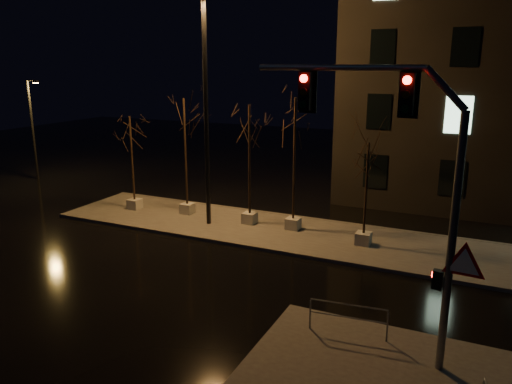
% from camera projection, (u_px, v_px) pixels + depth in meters
% --- Properties ---
extents(ground, '(90.00, 90.00, 0.00)m').
position_uv_depth(ground, '(203.00, 277.00, 19.35)').
color(ground, black).
rests_on(ground, ground).
extents(median, '(22.00, 5.00, 0.15)m').
position_uv_depth(median, '(266.00, 230.00, 24.60)').
color(median, '#4A4742').
rests_on(median, ground).
extents(sidewalk_corner, '(7.00, 5.00, 0.15)m').
position_uv_depth(sidewalk_corner, '(379.00, 373.00, 13.20)').
color(sidewalk_corner, '#4A4742').
rests_on(sidewalk_corner, ground).
extents(tree_0, '(1.80, 1.80, 5.29)m').
position_uv_depth(tree_0, '(131.00, 137.00, 26.86)').
color(tree_0, '#B0AEA4').
rests_on(tree_0, median).
extents(tree_1, '(1.80, 1.80, 6.31)m').
position_uv_depth(tree_1, '(184.00, 125.00, 25.81)').
color(tree_1, '#B0AEA4').
rests_on(tree_1, median).
extents(tree_2, '(1.80, 1.80, 6.11)m').
position_uv_depth(tree_2, '(249.00, 132.00, 24.18)').
color(tree_2, '#B0AEA4').
rests_on(tree_2, median).
extents(tree_3, '(1.80, 1.80, 6.53)m').
position_uv_depth(tree_3, '(295.00, 128.00, 23.23)').
color(tree_3, '#B0AEA4').
rests_on(tree_3, median).
extents(tree_4, '(1.80, 1.80, 4.71)m').
position_uv_depth(tree_4, '(367.00, 166.00, 21.49)').
color(tree_4, '#B0AEA4').
rests_on(tree_4, median).
extents(traffic_signal_mast, '(6.41, 0.73, 7.86)m').
position_uv_depth(traffic_signal_mast, '(405.00, 174.00, 12.63)').
color(traffic_signal_mast, slate).
rests_on(traffic_signal_mast, sidewalk_corner).
extents(streetlight_main, '(2.72, 1.11, 11.06)m').
position_uv_depth(streetlight_main, '(206.00, 96.00, 23.73)').
color(streetlight_main, black).
rests_on(streetlight_main, median).
extents(streetlight_far, '(1.36, 0.46, 6.95)m').
position_uv_depth(streetlight_far, '(33.00, 126.00, 34.63)').
color(streetlight_far, black).
rests_on(streetlight_far, ground).
extents(guard_rail_a, '(2.33, 0.29, 1.01)m').
position_uv_depth(guard_rail_a, '(348.00, 315.00, 14.78)').
color(guard_rail_a, slate).
rests_on(guard_rail_a, sidewalk_corner).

